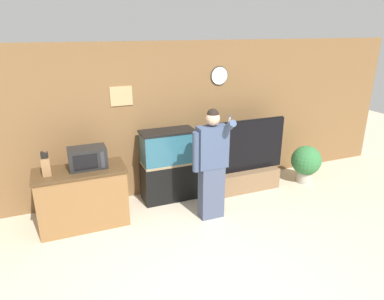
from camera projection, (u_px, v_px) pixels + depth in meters
ground_plane at (215, 288)px, 3.89m from camera, size 18.00×18.00×0.00m
wall_back_paneled at (149, 122)px, 5.74m from camera, size 10.00×0.08×2.60m
counter_island at (83, 197)px, 5.01m from camera, size 1.28×0.61×0.89m
microwave at (88, 158)px, 4.88m from camera, size 0.52×0.33×0.30m
knife_block at (46, 166)px, 4.61m from camera, size 0.11×0.10×0.35m
aquarium_on_stand at (168, 165)px, 5.75m from camera, size 0.90×0.44×1.22m
tv_on_stand at (245, 170)px, 6.16m from camera, size 1.50×0.40×1.30m
person_standing at (211, 163)px, 5.07m from camera, size 0.54×0.41×1.72m
potted_plant at (306, 162)px, 6.45m from camera, size 0.56×0.56×0.71m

